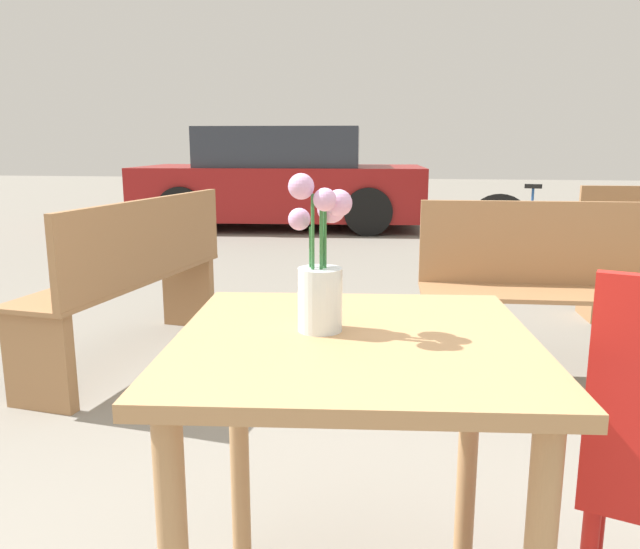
{
  "coord_description": "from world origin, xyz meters",
  "views": [
    {
      "loc": [
        0.11,
        -1.18,
        1.11
      ],
      "look_at": [
        -0.07,
        0.02,
        0.86
      ],
      "focal_mm": 35.0,
      "sensor_mm": 36.0,
      "label": 1
    }
  ],
  "objects": [
    {
      "name": "bicycle",
      "position": [
        1.41,
        5.06,
        0.34
      ],
      "size": [
        1.55,
        0.47,
        0.74
      ],
      "color": "black",
      "rests_on": "ground_plane"
    },
    {
      "name": "flower_vase",
      "position": [
        -0.07,
        0.03,
        0.86
      ],
      "size": [
        0.13,
        0.12,
        0.32
      ],
      "color": "silver",
      "rests_on": "table_front"
    },
    {
      "name": "table_front",
      "position": [
        0.0,
        0.0,
        0.61
      ],
      "size": [
        0.78,
        0.78,
        0.74
      ],
      "color": "tan",
      "rests_on": "ground_plane"
    },
    {
      "name": "bench_near",
      "position": [
        0.88,
        1.81,
        0.45
      ],
      "size": [
        1.48,
        0.42,
        0.85
      ],
      "color": "#9E7047",
      "rests_on": "ground_plane"
    },
    {
      "name": "parked_car",
      "position": [
        -1.69,
        7.27,
        0.63
      ],
      "size": [
        3.94,
        2.07,
        1.34
      ],
      "color": "maroon",
      "rests_on": "ground_plane"
    },
    {
      "name": "bench_middle",
      "position": [
        -1.28,
        1.76,
        0.45
      ],
      "size": [
        0.55,
        1.48,
        0.85
      ],
      "color": "#9E7047",
      "rests_on": "ground_plane"
    }
  ]
}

